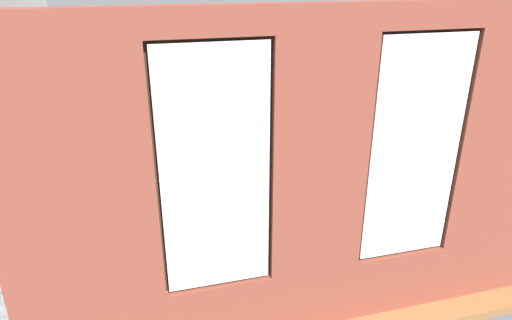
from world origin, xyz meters
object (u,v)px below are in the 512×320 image
couch_by_window (248,268)px  remote_black (279,182)px  couch_left (390,186)px  tv_flatscreen (70,169)px  cup_ceramic (265,189)px  potted_plant_foreground_right (101,142)px  remote_gray (242,187)px  potted_plant_mid_room_small (273,164)px  papasan_chair (227,148)px  coffee_table (255,193)px  candle_jar (255,186)px  potted_plant_corner_near_left (335,116)px  potted_plant_by_left_couch (328,153)px  table_plant_small (227,190)px  media_console (77,210)px

couch_by_window → remote_black: 2.02m
couch_left → tv_flatscreen: bearing=-99.4°
cup_ceramic → potted_plant_foreground_right: size_ratio=0.11×
remote_gray → potted_plant_mid_room_small: (-0.78, -0.93, -0.11)m
remote_black → papasan_chair: bearing=109.1°
coffee_table → remote_black: 0.43m
cup_ceramic → tv_flatscreen: tv_flatscreen is taller
couch_by_window → remote_black: couch_by_window is taller
coffee_table → potted_plant_foreground_right: 3.15m
couch_by_window → couch_left: size_ratio=1.00×
candle_jar → remote_gray: (0.18, -0.10, -0.04)m
papasan_chair → couch_left: bearing=137.5°
potted_plant_foreground_right → potted_plant_corner_near_left: 4.51m
couch_by_window → remote_black: (-0.94, -1.78, 0.14)m
cup_ceramic → potted_plant_by_left_couch: (-1.62, -1.39, -0.16)m
coffee_table → papasan_chair: 1.81m
potted_plant_foreground_right → potted_plant_mid_room_small: bearing=157.4°
potted_plant_foreground_right → potted_plant_by_left_couch: size_ratio=1.74×
couch_left → tv_flatscreen: (4.66, -0.54, 0.60)m
potted_plant_foreground_right → coffee_table: bearing=135.3°
candle_jar → potted_plant_mid_room_small: bearing=-120.1°
cup_ceramic → remote_gray: (0.29, -0.21, -0.04)m
remote_black → tv_flatscreen: size_ratio=0.18×
potted_plant_by_left_couch → remote_gray: bearing=31.7°
couch_by_window → potted_plant_mid_room_small: 2.91m
table_plant_small → remote_black: bearing=-163.5°
couch_left → potted_plant_corner_near_left: (-0.15, -2.45, 0.38)m
remote_black → candle_jar: bearing=-157.7°
potted_plant_corner_near_left → potted_plant_by_left_couch: (0.55, 0.98, -0.37)m
papasan_chair → potted_plant_foreground_right: bearing=-10.5°
couch_by_window → table_plant_small: (-0.10, -1.54, 0.23)m
coffee_table → remote_gray: (0.18, -0.10, 0.07)m
coffee_table → potted_plant_foreground_right: size_ratio=1.54×
couch_left → table_plant_small: (2.57, -0.07, 0.23)m
table_plant_small → potted_plant_corner_near_left: (-2.72, -2.37, 0.15)m
tv_flatscreen → potted_plant_by_left_couch: 4.40m
cup_ceramic → remote_gray: size_ratio=0.61×
remote_black → papasan_chair: (0.45, -1.67, -0.04)m
tv_flatscreen → papasan_chair: bearing=-149.6°
couch_by_window → remote_black: size_ratio=12.21×
remote_gray → papasan_chair: papasan_chair is taller
remote_black → media_console: media_console is taller
couch_left → media_console: bearing=-99.4°
candle_jar → remote_black: (-0.40, -0.13, -0.04)m
candle_jar → table_plant_small: 0.46m
coffee_table → tv_flatscreen: 2.61m
table_plant_small → potted_plant_mid_room_small: (-1.04, -1.15, -0.21)m
couch_left → potted_plant_mid_room_small: (1.53, -1.22, 0.03)m
media_console → tv_flatscreen: size_ratio=1.01×
couch_left → remote_gray: couch_left is taller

